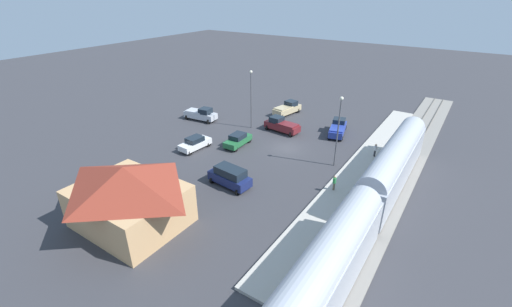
{
  "coord_description": "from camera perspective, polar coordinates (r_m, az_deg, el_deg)",
  "views": [
    {
      "loc": [
        -19.31,
        36.64,
        19.59
      ],
      "look_at": [
        1.42,
        5.4,
        1.0
      ],
      "focal_mm": 23.69,
      "sensor_mm": 36.0,
      "label": 1
    }
  ],
  "objects": [
    {
      "name": "pedestrian_on_platform",
      "position": [
        44.86,
        19.5,
        0.68
      ],
      "size": [
        0.36,
        0.36,
        1.71
      ],
      "color": "#333338",
      "rests_on": "platform"
    },
    {
      "name": "station_building",
      "position": [
        32.11,
        -20.8,
        -6.55
      ],
      "size": [
        10.07,
        8.22,
        5.87
      ],
      "color": "tan",
      "rests_on": "ground"
    },
    {
      "name": "light_pole_near_platform",
      "position": [
        40.06,
        13.78,
        4.8
      ],
      "size": [
        0.44,
        0.44,
        8.66
      ],
      "color": "#515156",
      "rests_on": "ground"
    },
    {
      "name": "pedestrian_waiting_far",
      "position": [
        36.3,
        13.09,
        -4.69
      ],
      "size": [
        0.36,
        0.36,
        1.71
      ],
      "color": "brown",
      "rests_on": "platform"
    },
    {
      "name": "railway_track",
      "position": [
        41.84,
        22.28,
        -3.56
      ],
      "size": [
        4.8,
        70.0,
        0.3
      ],
      "color": "gray",
      "rests_on": "ground"
    },
    {
      "name": "passenger_train",
      "position": [
        23.24,
        10.56,
        -20.27
      ],
      "size": [
        2.93,
        57.06,
        4.98
      ],
      "color": "#ADB2BC",
      "rests_on": "railway_track"
    },
    {
      "name": "pickup_maroon",
      "position": [
        50.69,
        4.33,
        4.82
      ],
      "size": [
        5.58,
        2.92,
        2.14
      ],
      "color": "maroon",
      "rests_on": "ground"
    },
    {
      "name": "platform",
      "position": [
        42.51,
        17.12,
        -2.11
      ],
      "size": [
        3.2,
        46.0,
        0.3
      ],
      "color": "#B7B2A8",
      "rests_on": "ground"
    },
    {
      "name": "pickup_tan",
      "position": [
        58.02,
        5.34,
        7.6
      ],
      "size": [
        2.95,
        5.67,
        2.14
      ],
      "color": "#C6B284",
      "rests_on": "ground"
    },
    {
      "name": "sedan_white",
      "position": [
        45.66,
        -10.25,
        1.74
      ],
      "size": [
        2.18,
        4.63,
        1.74
      ],
      "color": "white",
      "rests_on": "ground"
    },
    {
      "name": "light_pole_lot_center",
      "position": [
        50.51,
        -0.83,
        10.13
      ],
      "size": [
        0.44,
        0.44,
        8.82
      ],
      "color": "#515156",
      "rests_on": "ground"
    },
    {
      "name": "ground_plane",
      "position": [
        45.81,
        5.22,
        0.95
      ],
      "size": [
        200.0,
        200.0,
        0.0
      ],
      "primitive_type": "plane",
      "color": "#38383D"
    },
    {
      "name": "sedan_green",
      "position": [
        45.98,
        -3.09,
        2.32
      ],
      "size": [
        2.02,
        4.57,
        1.74
      ],
      "color": "#236638",
      "rests_on": "ground"
    },
    {
      "name": "pickup_blue",
      "position": [
        50.91,
        13.65,
        4.22
      ],
      "size": [
        3.17,
        5.71,
        2.14
      ],
      "color": "#283D9E",
      "rests_on": "ground"
    },
    {
      "name": "suv_navy",
      "position": [
        36.71,
        -4.43,
        -3.86
      ],
      "size": [
        5.07,
        2.76,
        2.22
      ],
      "color": "navy",
      "rests_on": "ground"
    },
    {
      "name": "pickup_silver",
      "position": [
        55.78,
        -9.27,
        6.59
      ],
      "size": [
        5.58,
        2.94,
        2.14
      ],
      "color": "silver",
      "rests_on": "ground"
    }
  ]
}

